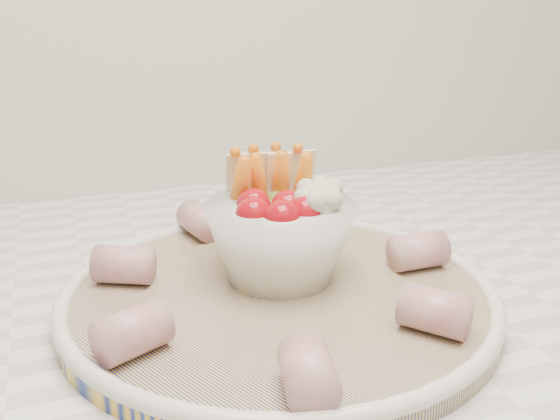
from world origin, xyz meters
name	(u,v)px	position (x,y,z in m)	size (l,w,h in m)	color
serving_platter	(279,294)	(-0.09, 1.40, 0.93)	(0.44, 0.44, 0.02)	navy
veggie_bowl	(281,232)	(-0.08, 1.42, 0.97)	(0.12, 0.12, 0.10)	silver
cured_meat_rolls	(277,271)	(-0.09, 1.40, 0.95)	(0.29, 0.32, 0.03)	#A94D5D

